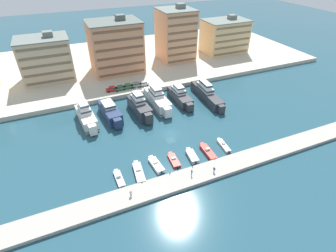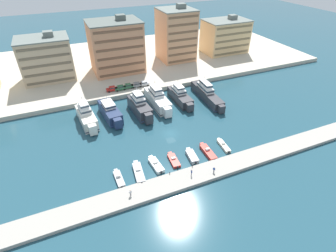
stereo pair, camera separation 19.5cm
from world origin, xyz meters
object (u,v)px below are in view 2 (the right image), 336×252
at_px(car_green_mid_left, 128,86).
at_px(yacht_charcoal_mid_left, 140,106).
at_px(car_silver_center, 144,83).
at_px(car_green_left, 120,88).
at_px(motorboat_grey_center, 192,156).
at_px(yacht_ivory_far_left, 86,116).
at_px(yacht_charcoal_center_right, 207,94).
at_px(motorboat_white_mid_left, 156,165).
at_px(motorboat_grey_far_left, 119,178).
at_px(motorboat_cream_mid_right, 223,146).
at_px(yacht_white_center_left, 158,99).
at_px(motorboat_red_center_left, 174,160).
at_px(pedestrian_far_side, 192,172).
at_px(motorboat_grey_left, 139,172).
at_px(car_grey_center_left, 136,85).
at_px(yacht_navy_left, 110,112).
at_px(car_red_far_left, 112,89).
at_px(yacht_charcoal_center, 180,96).
at_px(pedestrian_near_edge, 214,169).
at_px(pedestrian_mid_deck, 130,192).
at_px(motorboat_red_center_right, 208,152).

bearing_deg(car_green_mid_left, yacht_charcoal_mid_left, -92.25).
bearing_deg(car_silver_center, car_green_left, -179.59).
bearing_deg(motorboat_grey_center, yacht_ivory_far_left, 129.30).
bearing_deg(yacht_charcoal_center_right, motorboat_white_mid_left, -138.82).
xyz_separation_m(yacht_ivory_far_left, car_silver_center, (24.24, 15.26, 0.14)).
relative_size(motorboat_grey_far_left, motorboat_cream_mid_right, 0.99).
xyz_separation_m(yacht_white_center_left, yacht_charcoal_center_right, (18.21, -2.58, -0.25)).
bearing_deg(car_green_left, motorboat_cream_mid_right, -66.72).
relative_size(motorboat_red_center_left, car_green_left, 1.54).
bearing_deg(motorboat_red_center_left, pedestrian_far_side, -77.90).
bearing_deg(yacht_ivory_far_left, motorboat_grey_left, -74.30).
height_order(yacht_charcoal_mid_left, motorboat_grey_far_left, yacht_charcoal_mid_left).
bearing_deg(yacht_ivory_far_left, car_silver_center, 32.20).
xyz_separation_m(motorboat_grey_far_left, car_grey_center_left, (18.23, 43.50, 2.24)).
bearing_deg(car_green_mid_left, motorboat_grey_center, -83.48).
bearing_deg(pedestrian_far_side, car_grey_center_left, 87.80).
xyz_separation_m(yacht_charcoal_mid_left, pedestrian_far_side, (2.08, -33.38, -0.72)).
relative_size(motorboat_red_center_left, pedestrian_far_side, 3.65).
bearing_deg(motorboat_white_mid_left, yacht_navy_left, 100.90).
bearing_deg(yacht_charcoal_mid_left, yacht_ivory_far_left, 176.40).
relative_size(car_red_far_left, car_grey_center_left, 0.98).
bearing_deg(yacht_white_center_left, yacht_charcoal_center, -2.57).
height_order(motorboat_white_mid_left, pedestrian_near_edge, pedestrian_near_edge).
bearing_deg(pedestrian_mid_deck, motorboat_white_mid_left, 40.46).
bearing_deg(pedestrian_mid_deck, yacht_charcoal_center, 51.02).
bearing_deg(pedestrian_near_edge, motorboat_red_center_left, 130.06).
relative_size(motorboat_cream_mid_right, car_red_far_left, 1.62).
xyz_separation_m(yacht_charcoal_mid_left, motorboat_grey_center, (5.61, -26.85, -2.12)).
height_order(yacht_white_center_left, car_silver_center, yacht_white_center_left).
relative_size(yacht_charcoal_center_right, motorboat_grey_center, 3.61).
relative_size(car_green_left, car_green_mid_left, 0.98).
distance_m(motorboat_red_center_left, motorboat_red_center_right, 9.86).
bearing_deg(motorboat_cream_mid_right, motorboat_grey_left, -177.96).
bearing_deg(motorboat_white_mid_left, yacht_charcoal_center, 54.51).
height_order(yacht_ivory_far_left, motorboat_red_center_right, yacht_ivory_far_left).
relative_size(yacht_charcoal_center, motorboat_grey_center, 2.67).
distance_m(motorboat_grey_far_left, motorboat_red_center_right, 24.63).
bearing_deg(car_green_mid_left, yacht_charcoal_center_right, -33.53).
bearing_deg(motorboat_white_mid_left, car_green_mid_left, 83.31).
height_order(yacht_charcoal_center_right, car_red_far_left, yacht_charcoal_center_right).
xyz_separation_m(yacht_ivory_far_left, motorboat_red_center_right, (27.64, -28.15, -1.98)).
bearing_deg(car_green_left, car_red_far_left, 172.34).
height_order(yacht_navy_left, yacht_white_center_left, yacht_white_center_left).
distance_m(car_red_far_left, car_silver_center, 12.46).
distance_m(motorboat_grey_far_left, pedestrian_far_side, 17.55).
bearing_deg(motorboat_red_center_right, yacht_ivory_far_left, 134.48).
distance_m(motorboat_grey_center, pedestrian_far_side, 7.56).
xyz_separation_m(yacht_charcoal_mid_left, yacht_white_center_left, (7.37, 2.60, -0.17)).
relative_size(yacht_charcoal_mid_left, car_silver_center, 3.84).
height_order(yacht_charcoal_center, pedestrian_near_edge, yacht_charcoal_center).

